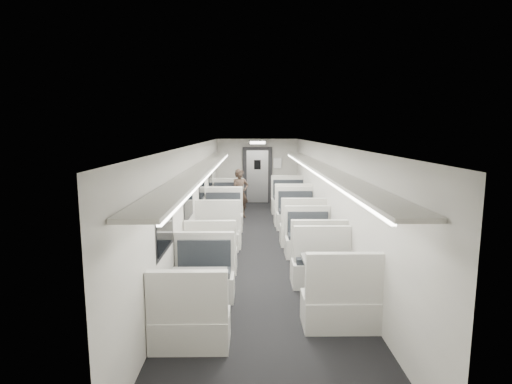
{
  "coord_description": "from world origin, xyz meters",
  "views": [
    {
      "loc": [
        -0.23,
        -8.9,
        2.71
      ],
      "look_at": [
        -0.11,
        0.67,
        1.23
      ],
      "focal_mm": 28.0,
      "sensor_mm": 36.0,
      "label": 1
    }
  ],
  "objects_px": {
    "booth_left_a": "(226,206)",
    "booth_right_c": "(313,250)",
    "booth_right_a": "(291,205)",
    "passenger": "(240,193)",
    "exit_sign": "(258,143)",
    "booth_left_c": "(215,243)",
    "booth_left_d": "(198,296)",
    "vestibule_door": "(257,176)",
    "booth_right_b": "(299,221)",
    "booth_right_d": "(329,280)",
    "booth_left_b": "(221,223)"
  },
  "relations": [
    {
      "from": "booth_right_b",
      "to": "booth_right_c",
      "type": "distance_m",
      "value": 2.43
    },
    {
      "from": "booth_left_a",
      "to": "booth_right_c",
      "type": "xyz_separation_m",
      "value": [
        2.0,
        -4.53,
        -0.02
      ]
    },
    {
      "from": "booth_right_c",
      "to": "vestibule_door",
      "type": "xyz_separation_m",
      "value": [
        -1.0,
        7.2,
        0.68
      ]
    },
    {
      "from": "booth_left_b",
      "to": "booth_left_d",
      "type": "bearing_deg",
      "value": -90.0
    },
    {
      "from": "booth_right_b",
      "to": "vestibule_door",
      "type": "bearing_deg",
      "value": 101.84
    },
    {
      "from": "vestibule_door",
      "to": "passenger",
      "type": "bearing_deg",
      "value": -102.9
    },
    {
      "from": "booth_left_c",
      "to": "booth_right_d",
      "type": "relative_size",
      "value": 0.94
    },
    {
      "from": "booth_left_c",
      "to": "booth_right_d",
      "type": "bearing_deg",
      "value": -47.43
    },
    {
      "from": "booth_right_a",
      "to": "booth_right_d",
      "type": "relative_size",
      "value": 1.08
    },
    {
      "from": "passenger",
      "to": "booth_right_d",
      "type": "bearing_deg",
      "value": -97.08
    },
    {
      "from": "booth_left_c",
      "to": "booth_left_d",
      "type": "distance_m",
      "value": 2.7
    },
    {
      "from": "booth_right_a",
      "to": "booth_right_b",
      "type": "height_order",
      "value": "booth_right_a"
    },
    {
      "from": "booth_right_a",
      "to": "booth_right_d",
      "type": "height_order",
      "value": "booth_right_a"
    },
    {
      "from": "booth_left_a",
      "to": "booth_left_d",
      "type": "xyz_separation_m",
      "value": [
        0.0,
        -6.71,
        -0.03
      ]
    },
    {
      "from": "passenger",
      "to": "exit_sign",
      "type": "relative_size",
      "value": 2.46
    },
    {
      "from": "booth_right_d",
      "to": "exit_sign",
      "type": "bearing_deg",
      "value": 96.82
    },
    {
      "from": "booth_left_c",
      "to": "booth_right_c",
      "type": "height_order",
      "value": "booth_right_c"
    },
    {
      "from": "vestibule_door",
      "to": "booth_right_a",
      "type": "bearing_deg",
      "value": -69.37
    },
    {
      "from": "booth_right_d",
      "to": "booth_left_d",
      "type": "bearing_deg",
      "value": -165.23
    },
    {
      "from": "booth_right_c",
      "to": "vestibule_door",
      "type": "relative_size",
      "value": 0.96
    },
    {
      "from": "booth_left_a",
      "to": "booth_right_a",
      "type": "bearing_deg",
      "value": 0.24
    },
    {
      "from": "booth_right_a",
      "to": "booth_right_c",
      "type": "relative_size",
      "value": 1.13
    },
    {
      "from": "booth_left_c",
      "to": "booth_right_b",
      "type": "relative_size",
      "value": 0.91
    },
    {
      "from": "booth_right_c",
      "to": "booth_right_d",
      "type": "relative_size",
      "value": 0.96
    },
    {
      "from": "booth_left_a",
      "to": "booth_right_c",
      "type": "bearing_deg",
      "value": -66.19
    },
    {
      "from": "booth_left_b",
      "to": "passenger",
      "type": "bearing_deg",
      "value": 80.14
    },
    {
      "from": "booth_left_a",
      "to": "booth_left_c",
      "type": "bearing_deg",
      "value": -90.0
    },
    {
      "from": "booth_left_a",
      "to": "booth_left_b",
      "type": "height_order",
      "value": "booth_left_b"
    },
    {
      "from": "booth_left_c",
      "to": "booth_right_d",
      "type": "xyz_separation_m",
      "value": [
        2.0,
        -2.18,
        0.02
      ]
    },
    {
      "from": "booth_left_a",
      "to": "booth_right_d",
      "type": "bearing_deg",
      "value": -72.09
    },
    {
      "from": "booth_left_a",
      "to": "vestibule_door",
      "type": "xyz_separation_m",
      "value": [
        1.0,
        2.66,
        0.66
      ]
    },
    {
      "from": "booth_right_b",
      "to": "passenger",
      "type": "distance_m",
      "value": 2.77
    },
    {
      "from": "booth_right_c",
      "to": "passenger",
      "type": "bearing_deg",
      "value": 108.68
    },
    {
      "from": "booth_left_a",
      "to": "vestibule_door",
      "type": "height_order",
      "value": "vestibule_door"
    },
    {
      "from": "booth_left_b",
      "to": "exit_sign",
      "type": "distance_m",
      "value": 4.95
    },
    {
      "from": "booth_left_d",
      "to": "booth_right_d",
      "type": "xyz_separation_m",
      "value": [
        2.0,
        0.53,
        0.02
      ]
    },
    {
      "from": "booth_left_d",
      "to": "booth_right_b",
      "type": "distance_m",
      "value": 5.02
    },
    {
      "from": "booth_left_a",
      "to": "passenger",
      "type": "xyz_separation_m",
      "value": [
        0.42,
        0.14,
        0.38
      ]
    },
    {
      "from": "booth_left_c",
      "to": "booth_right_c",
      "type": "bearing_deg",
      "value": -14.65
    },
    {
      "from": "booth_right_c",
      "to": "exit_sign",
      "type": "relative_size",
      "value": 3.25
    },
    {
      "from": "booth_left_d",
      "to": "exit_sign",
      "type": "relative_size",
      "value": 3.2
    },
    {
      "from": "booth_left_b",
      "to": "booth_left_c",
      "type": "relative_size",
      "value": 1.1
    },
    {
      "from": "booth_right_a",
      "to": "passenger",
      "type": "bearing_deg",
      "value": 175.33
    },
    {
      "from": "booth_right_b",
      "to": "booth_left_c",
      "type": "bearing_deg",
      "value": -136.39
    },
    {
      "from": "booth_left_d",
      "to": "passenger",
      "type": "bearing_deg",
      "value": 86.48
    },
    {
      "from": "booth_right_b",
      "to": "passenger",
      "type": "bearing_deg",
      "value": 125.15
    },
    {
      "from": "booth_left_a",
      "to": "passenger",
      "type": "distance_m",
      "value": 0.59
    },
    {
      "from": "booth_left_b",
      "to": "exit_sign",
      "type": "xyz_separation_m",
      "value": [
        1.0,
        4.46,
        1.89
      ]
    },
    {
      "from": "booth_left_a",
      "to": "booth_right_b",
      "type": "xyz_separation_m",
      "value": [
        2.0,
        -2.11,
        0.01
      ]
    },
    {
      "from": "vestibule_door",
      "to": "exit_sign",
      "type": "height_order",
      "value": "exit_sign"
    }
  ]
}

